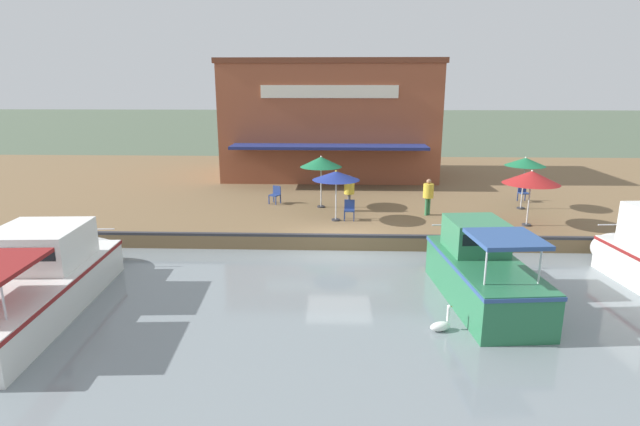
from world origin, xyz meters
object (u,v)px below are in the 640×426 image
(person_mid_patio, at_px, (428,193))
(motorboat_second_along, at_px, (476,268))
(patio_umbrella_far_corner, at_px, (525,162))
(tree_upstream_bank, at_px, (270,106))
(cafe_chair_far_corner_seat, at_px, (275,194))
(person_near_entrance, at_px, (349,189))
(patio_umbrella_mid_patio_right, at_px, (531,177))
(cafe_chair_back_row_seat, at_px, (523,192))
(motorboat_distant_upstream, at_px, (38,278))
(swan, at_px, (441,325))
(waterfront_restaurant, at_px, (330,119))
(cafe_chair_under_first_umbrella, at_px, (349,209))
(patio_umbrella_by_entrance, at_px, (336,176))
(patio_umbrella_near_quay_edge, at_px, (321,162))

(person_mid_patio, xyz_separation_m, motorboat_second_along, (7.43, 0.19, -0.70))
(patio_umbrella_far_corner, height_order, tree_upstream_bank, tree_upstream_bank)
(patio_umbrella_far_corner, height_order, cafe_chair_far_corner_seat, patio_umbrella_far_corner)
(cafe_chair_far_corner_seat, distance_m, person_near_entrance, 3.86)
(cafe_chair_far_corner_seat, distance_m, motorboat_second_along, 11.86)
(person_near_entrance, relative_size, tree_upstream_bank, 0.25)
(patio_umbrella_mid_patio_right, relative_size, person_mid_patio, 1.43)
(cafe_chair_back_row_seat, xyz_separation_m, person_near_entrance, (2.30, -8.67, 0.56))
(cafe_chair_back_row_seat, relative_size, motorboat_distant_upstream, 0.10)
(patio_umbrella_mid_patio_right, bearing_deg, person_mid_patio, -112.35)
(swan, bearing_deg, waterfront_restaurant, -170.93)
(person_near_entrance, distance_m, swan, 10.74)
(cafe_chair_far_corner_seat, distance_m, tree_upstream_bank, 11.13)
(patio_umbrella_far_corner, bearing_deg, motorboat_second_along, -26.57)
(patio_umbrella_far_corner, bearing_deg, swan, -27.75)
(cafe_chair_under_first_umbrella, bearing_deg, motorboat_distant_upstream, -50.10)
(motorboat_second_along, bearing_deg, person_near_entrance, -155.50)
(person_mid_patio, bearing_deg, motorboat_second_along, 1.46)
(patio_umbrella_mid_patio_right, bearing_deg, patio_umbrella_far_corner, 165.05)
(waterfront_restaurant, relative_size, patio_umbrella_by_entrance, 5.98)
(motorboat_distant_upstream, relative_size, tree_upstream_bank, 1.26)
(cafe_chair_back_row_seat, height_order, motorboat_second_along, motorboat_second_along)
(patio_umbrella_far_corner, relative_size, cafe_chair_under_first_umbrella, 2.87)
(person_near_entrance, height_order, tree_upstream_bank, tree_upstream_bank)
(person_mid_patio, bearing_deg, patio_umbrella_near_quay_edge, -105.04)
(motorboat_second_along, relative_size, tree_upstream_bank, 0.91)
(patio_umbrella_by_entrance, bearing_deg, patio_umbrella_mid_patio_right, 86.42)
(waterfront_restaurant, height_order, cafe_chair_back_row_seat, waterfront_restaurant)
(cafe_chair_far_corner_seat, height_order, swan, cafe_chair_far_corner_seat)
(waterfront_restaurant, height_order, patio_umbrella_far_corner, waterfront_restaurant)
(cafe_chair_back_row_seat, bearing_deg, swan, -27.06)
(waterfront_restaurant, bearing_deg, tree_upstream_bank, -116.44)
(patio_umbrella_near_quay_edge, relative_size, motorboat_distant_upstream, 0.29)
(waterfront_restaurant, distance_m, patio_umbrella_mid_patio_right, 14.55)
(cafe_chair_far_corner_seat, bearing_deg, motorboat_distant_upstream, -27.95)
(tree_upstream_bank, bearing_deg, patio_umbrella_by_entrance, 18.77)
(motorboat_second_along, height_order, tree_upstream_bank, tree_upstream_bank)
(patio_umbrella_mid_patio_right, distance_m, person_near_entrance, 7.64)
(patio_umbrella_far_corner, distance_m, motorboat_distant_upstream, 19.90)
(person_mid_patio, bearing_deg, swan, -7.53)
(cafe_chair_under_first_umbrella, xyz_separation_m, tree_upstream_bank, (-13.23, -5.13, 3.77))
(patio_umbrella_by_entrance, bearing_deg, person_near_entrance, 160.24)
(cafe_chair_back_row_seat, distance_m, motorboat_second_along, 11.48)
(patio_umbrella_mid_patio_right, height_order, patio_umbrella_near_quay_edge, patio_umbrella_near_quay_edge)
(patio_umbrella_near_quay_edge, relative_size, patio_umbrella_by_entrance, 1.12)
(cafe_chair_far_corner_seat, bearing_deg, patio_umbrella_mid_patio_right, 71.84)
(patio_umbrella_mid_patio_right, xyz_separation_m, patio_umbrella_near_quay_edge, (-2.85, -8.58, 0.14))
(patio_umbrella_by_entrance, bearing_deg, motorboat_second_along, 33.76)
(tree_upstream_bank, bearing_deg, waterfront_restaurant, 63.56)
(patio_umbrella_near_quay_edge, bearing_deg, tree_upstream_bank, -160.83)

